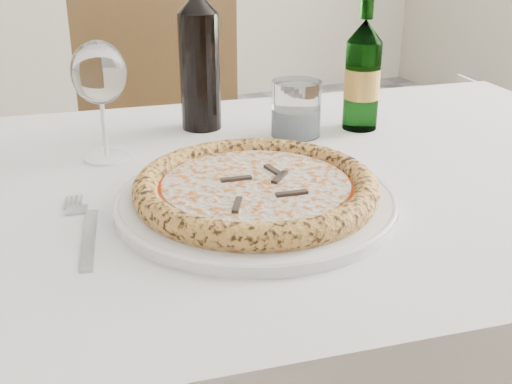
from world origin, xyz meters
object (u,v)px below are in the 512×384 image
tumbler (296,112)px  beer_bottle (363,75)px  wine_bottle (200,59)px  wine_glass (99,75)px  plate (256,200)px  chair_far (164,150)px  dining_table (229,237)px  pizza (256,187)px

tumbler → beer_bottle: 0.13m
wine_bottle → wine_glass: bearing=-154.1°
plate → wine_glass: size_ratio=2.00×
chair_far → plate: bearing=-97.7°
dining_table → wine_bottle: 0.33m
pizza → dining_table: bearing=90.0°
plate → tumbler: 0.30m
chair_far → tumbler: 0.68m
chair_far → tumbler: bearing=-84.3°
pizza → wine_bottle: (0.05, 0.34, 0.09)m
plate → wine_glass: (-0.14, 0.25, 0.12)m
dining_table → pizza: pizza is taller
dining_table → tumbler: tumbler is taller
beer_bottle → plate: bearing=-142.6°
tumbler → plate: bearing=-126.8°
chair_far → beer_bottle: size_ratio=3.98×
dining_table → plate: 0.14m
beer_bottle → tumbler: bearing=175.2°
dining_table → plate: bearing=-90.0°
pizza → chair_far: bearing=82.3°
dining_table → tumbler: 0.26m
dining_table → beer_bottle: (0.30, 0.13, 0.19)m
plate → pizza: bearing=148.0°
plate → pizza: pizza is taller
chair_far → tumbler: size_ratio=10.03×
wine_glass → wine_bottle: 0.21m
chair_far → wine_bottle: wine_bottle is taller
plate → wine_glass: wine_glass is taller
dining_table → beer_bottle: bearing=23.3°
dining_table → chair_far: 0.78m
dining_table → beer_bottle: 0.37m
plate → wine_bottle: wine_bottle is taller
plate → tumbler: bearing=53.2°
tumbler → wine_bottle: 0.19m
chair_far → wine_bottle: 0.63m
tumbler → beer_bottle: beer_bottle is taller
tumbler → wine_bottle: bearing=141.8°
chair_far → wine_bottle: size_ratio=3.32×
plate → pizza: 0.02m
wine_glass → tumbler: bearing=-2.4°
plate → wine_glass: bearing=118.8°
plate → pizza: (-0.00, 0.00, 0.02)m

